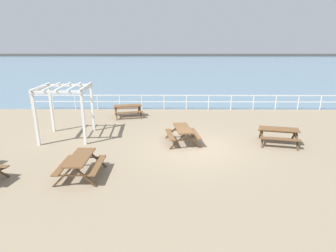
{
  "coord_description": "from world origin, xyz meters",
  "views": [
    {
      "loc": [
        -1.19,
        -12.23,
        4.72
      ],
      "look_at": [
        -1.3,
        0.8,
        0.8
      ],
      "focal_mm": 29.55,
      "sensor_mm": 36.0,
      "label": 1
    }
  ],
  "objects": [
    {
      "name": "distant_shoreline",
      "position": [
        0.0,
        95.75,
        0.0
      ],
      "size": [
        142.0,
        6.0,
        1.8
      ],
      "primitive_type": "cube",
      "color": "#4C4C47",
      "rests_on": "ground"
    },
    {
      "name": "picnic_table_near_left",
      "position": [
        -0.58,
        0.6,
        0.58
      ],
      "size": [
        1.76,
        2.0,
        0.8
      ],
      "rotation": [
        0.0,
        0.0,
        1.71
      ],
      "color": "brown",
      "rests_on": "ground"
    },
    {
      "name": "picnic_table_mid_centre",
      "position": [
        -4.46,
        -3.01,
        0.58
      ],
      "size": [
        1.56,
        1.82,
        0.8
      ],
      "rotation": [
        0.0,
        0.0,
        1.58
      ],
      "color": "brown",
      "rests_on": "ground"
    },
    {
      "name": "seaward_railing",
      "position": [
        0.0,
        7.75,
        0.74
      ],
      "size": [
        23.07,
        0.07,
        1.08
      ],
      "color": "white",
      "rests_on": "ground"
    },
    {
      "name": "lattice_pergola",
      "position": [
        -6.49,
        1.38,
        2.0
      ],
      "size": [
        2.61,
        2.72,
        2.7
      ],
      "rotation": [
        0.0,
        0.0,
        0.08
      ],
      "color": "white",
      "rests_on": "ground"
    },
    {
      "name": "picnic_table_far_left",
      "position": [
        4.05,
        0.49,
        0.58
      ],
      "size": [
        2.08,
        1.86,
        0.8
      ],
      "rotation": [
        0.0,
        0.0,
        -0.22
      ],
      "color": "brown",
      "rests_on": "ground"
    },
    {
      "name": "picnic_table_near_right",
      "position": [
        -4.01,
        5.61,
        0.58
      ],
      "size": [
        2.11,
        1.9,
        0.8
      ],
      "rotation": [
        0.0,
        0.0,
        0.25
      ],
      "color": "brown",
      "rests_on": "ground"
    },
    {
      "name": "ground_plane",
      "position": [
        0.0,
        0.0,
        -0.1
      ],
      "size": [
        30.0,
        24.0,
        0.2
      ],
      "primitive_type": "cube",
      "color": "gray"
    },
    {
      "name": "sea_band",
      "position": [
        0.0,
        52.75,
        0.0
      ],
      "size": [
        142.0,
        90.0,
        0.01
      ],
      "primitive_type": "cube",
      "color": "slate",
      "rests_on": "ground"
    }
  ]
}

